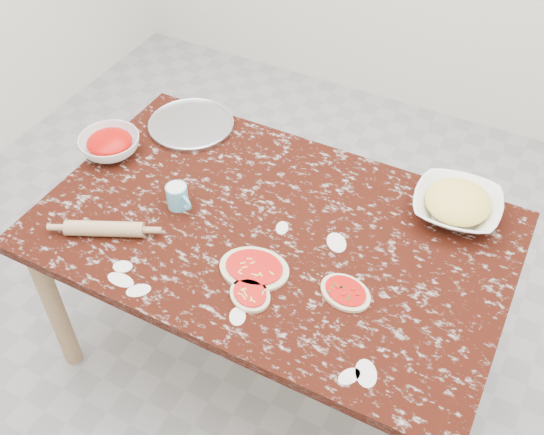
{
  "coord_description": "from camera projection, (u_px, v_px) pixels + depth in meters",
  "views": [
    {
      "loc": [
        0.7,
        -1.34,
        2.31
      ],
      "look_at": [
        0.0,
        0.0,
        0.8
      ],
      "focal_mm": 41.93,
      "sensor_mm": 36.0,
      "label": 1
    }
  ],
  "objects": [
    {
      "name": "worktable",
      "position": [
        272.0,
        244.0,
        2.23
      ],
      "size": [
        1.6,
        1.0,
        0.75
      ],
      "color": "black",
      "rests_on": "ground"
    },
    {
      "name": "sauce_bowl",
      "position": [
        110.0,
        145.0,
        2.43
      ],
      "size": [
        0.28,
        0.28,
        0.07
      ],
      "primitive_type": "imported",
      "rotation": [
        0.0,
        0.0,
        -0.26
      ],
      "color": "white",
      "rests_on": "worktable"
    },
    {
      "name": "pizza_mid",
      "position": [
        250.0,
        295.0,
        1.96
      ],
      "size": [
        0.18,
        0.16,
        0.02
      ],
      "color": "beige",
      "rests_on": "worktable"
    },
    {
      "name": "cheese_bowl",
      "position": [
        457.0,
        206.0,
        2.19
      ],
      "size": [
        0.33,
        0.33,
        0.07
      ],
      "primitive_type": "imported",
      "rotation": [
        0.0,
        0.0,
        0.11
      ],
      "color": "white",
      "rests_on": "worktable"
    },
    {
      "name": "pizza_tray",
      "position": [
        191.0,
        125.0,
        2.57
      ],
      "size": [
        0.42,
        0.42,
        0.01
      ],
      "primitive_type": "cylinder",
      "rotation": [
        0.0,
        0.0,
        -0.29
      ],
      "color": "#B2B2B7",
      "rests_on": "worktable"
    },
    {
      "name": "flour_mug",
      "position": [
        178.0,
        196.0,
        2.22
      ],
      "size": [
        0.11,
        0.08,
        0.09
      ],
      "color": "#5FABC9",
      "rests_on": "worktable"
    },
    {
      "name": "rolling_pin",
      "position": [
        104.0,
        229.0,
        2.13
      ],
      "size": [
        0.26,
        0.16,
        0.05
      ],
      "primitive_type": "cylinder",
      "rotation": [
        0.0,
        1.57,
        0.44
      ],
      "color": "tan",
      "rests_on": "worktable"
    },
    {
      "name": "ground",
      "position": [
        272.0,
        350.0,
        2.7
      ],
      "size": [
        4.0,
        4.0,
        0.0
      ],
      "primitive_type": "plane",
      "color": "gray"
    },
    {
      "name": "pizza_right",
      "position": [
        345.0,
        292.0,
        1.96
      ],
      "size": [
        0.2,
        0.17,
        0.02
      ],
      "color": "beige",
      "rests_on": "worktable"
    },
    {
      "name": "pizza_left",
      "position": [
        254.0,
        268.0,
        2.03
      ],
      "size": [
        0.25,
        0.21,
        0.02
      ],
      "color": "beige",
      "rests_on": "worktable"
    }
  ]
}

